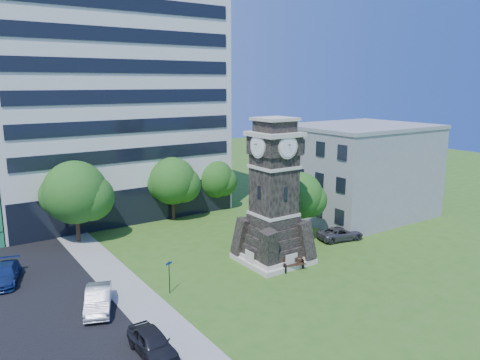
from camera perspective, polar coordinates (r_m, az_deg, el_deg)
ground at (r=37.68m, az=2.26°, el=-11.63°), size 160.00×160.00×0.00m
sidewalk at (r=37.71m, az=-14.47°, el=-11.95°), size 3.00×70.00×0.06m
clock_tower at (r=39.21m, az=4.13°, el=-2.56°), size 5.40×5.40×12.22m
office_tall at (r=56.41m, az=-16.39°, el=10.54°), size 26.20×15.11×28.60m
office_low at (r=54.95m, az=14.26°, el=1.16°), size 15.20×12.20×10.40m
car_street_south at (r=28.07m, az=-10.64°, el=-18.92°), size 1.72×4.25×1.44m
car_street_mid at (r=33.62m, az=-16.91°, el=-13.76°), size 3.11×4.84×1.51m
car_street_north at (r=40.39m, az=-26.74°, el=-10.25°), size 3.18×5.05×1.36m
car_east_lot at (r=46.65m, az=12.14°, el=-6.40°), size 4.86×3.00×1.26m
park_bench at (r=38.84m, az=6.51°, el=-10.11°), size 1.96×0.52×1.01m
street_sign at (r=34.65m, az=-8.62°, el=-11.19°), size 0.58×0.06×2.43m
tree_nw at (r=46.67m, az=-19.34°, el=-1.65°), size 6.59×5.99×7.87m
tree_nc at (r=51.89m, az=-8.15°, el=-0.28°), size 5.74×5.22×7.03m
tree_ne at (r=56.07m, az=-3.20°, el=0.05°), size 5.27×4.79×6.15m
tree_east at (r=45.04m, az=7.31°, el=-2.08°), size 4.94×4.49×6.69m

